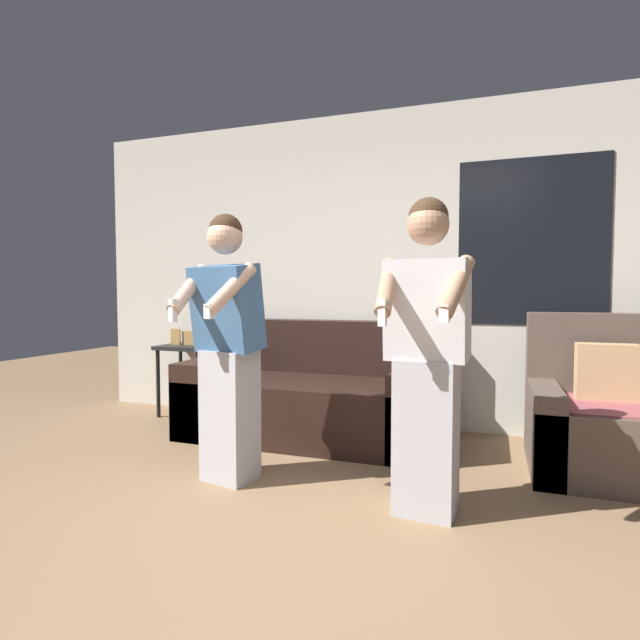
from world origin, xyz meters
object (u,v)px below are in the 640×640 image
(armchair, at_px, (606,421))
(person_left, at_px, (227,346))
(couch, at_px, (313,397))
(side_table, at_px, (189,356))
(person_right, at_px, (427,356))

(armchair, xyz_separation_m, person_left, (-2.21, -0.92, 0.50))
(couch, relative_size, person_left, 1.21)
(person_left, bearing_deg, couch, 82.14)
(side_table, xyz_separation_m, person_right, (2.38, -1.42, 0.27))
(person_left, bearing_deg, person_right, -3.53)
(couch, xyz_separation_m, side_table, (-1.33, 0.24, 0.25))
(armchair, bearing_deg, couch, 175.15)
(side_table, bearing_deg, person_right, -30.81)
(side_table, bearing_deg, couch, -10.42)
(side_table, xyz_separation_m, person_left, (1.18, -1.34, 0.26))
(armchair, distance_m, side_table, 3.43)
(armchair, xyz_separation_m, person_right, (-1.01, -1.00, 0.50))
(person_left, bearing_deg, side_table, 131.26)
(person_left, xyz_separation_m, person_right, (1.20, -0.07, 0.00))
(armchair, relative_size, side_table, 1.24)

